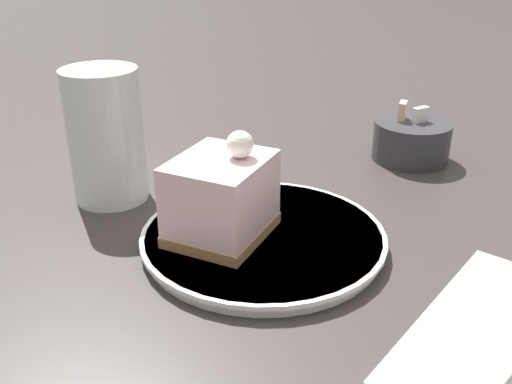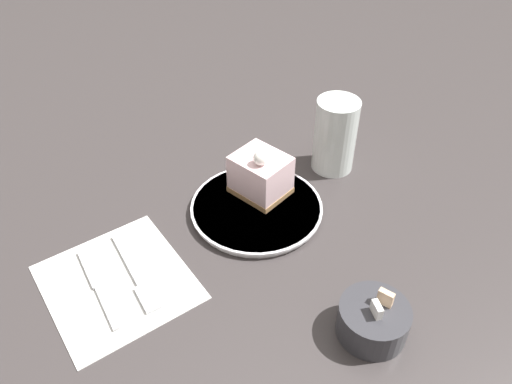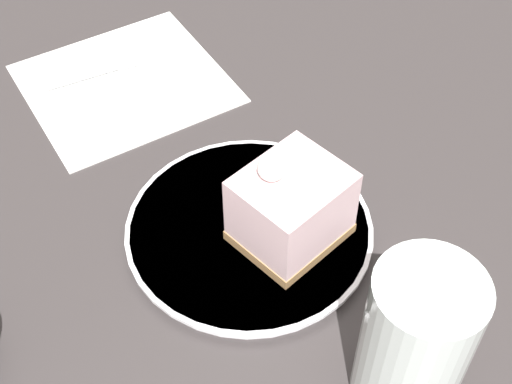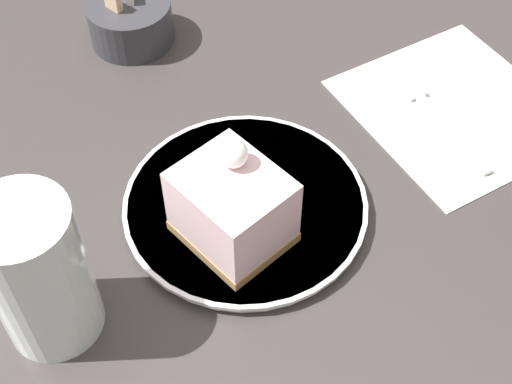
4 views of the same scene
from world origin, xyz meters
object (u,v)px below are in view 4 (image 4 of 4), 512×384
(sugar_bowl, at_px, (127,23))
(drinking_glass, at_px, (38,274))
(knife, at_px, (488,108))
(cake_slice, at_px, (232,207))
(plate, at_px, (248,209))
(fork, at_px, (429,108))

(sugar_bowl, height_order, drinking_glass, drinking_glass)
(knife, bearing_deg, cake_slice, -173.08)
(sugar_bowl, bearing_deg, cake_slice, -98.12)
(sugar_bowl, bearing_deg, plate, -93.28)
(knife, bearing_deg, drinking_glass, -174.42)
(knife, bearing_deg, sugar_bowl, 137.49)
(cake_slice, xyz_separation_m, drinking_glass, (-0.16, 0.01, 0.02))
(knife, height_order, drinking_glass, drinking_glass)
(fork, bearing_deg, plate, -169.87)
(fork, relative_size, knife, 1.02)
(cake_slice, bearing_deg, fork, -3.38)
(plate, distance_m, fork, 0.23)
(plate, bearing_deg, sugar_bowl, 86.72)
(fork, distance_m, drinking_glass, 0.42)
(cake_slice, xyz_separation_m, sugar_bowl, (0.04, 0.30, -0.03))
(cake_slice, relative_size, knife, 0.63)
(knife, xyz_separation_m, drinking_glass, (-0.46, 0.00, 0.06))
(sugar_bowl, relative_size, drinking_glass, 0.67)
(fork, bearing_deg, drinking_glass, -170.06)
(plate, bearing_deg, fork, 4.02)
(plate, bearing_deg, cake_slice, -142.79)
(cake_slice, distance_m, sugar_bowl, 0.30)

